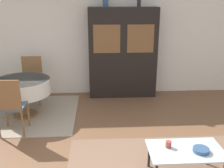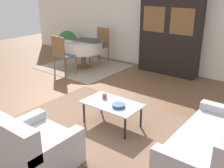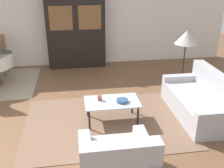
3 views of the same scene
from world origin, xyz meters
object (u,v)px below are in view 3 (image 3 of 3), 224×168
at_px(armchair, 117,163).
at_px(coffee_table, 112,103).
at_px(display_cabinet, 76,30).
at_px(cup, 100,98).
at_px(floor_lamp, 186,39).
at_px(couch, 201,101).
at_px(bowl, 122,101).

xyz_separation_m(armchair, coffee_table, (0.16, 1.48, 0.09)).
relative_size(display_cabinet, cup, 22.83).
xyz_separation_m(display_cabinet, cup, (0.32, -3.06, -0.59)).
bearing_deg(armchair, floor_lamp, 53.64).
distance_m(coffee_table, display_cabinet, 3.25).
height_order(coffee_table, cup, cup).
bearing_deg(floor_lamp, cup, -150.64).
bearing_deg(floor_lamp, armchair, -126.36).
distance_m(floor_lamp, cup, 2.46).
height_order(display_cabinet, floor_lamp, display_cabinet).
xyz_separation_m(coffee_table, floor_lamp, (1.83, 1.22, 0.81)).
bearing_deg(armchair, couch, 38.11).
height_order(armchair, floor_lamp, floor_lamp).
xyz_separation_m(couch, display_cabinet, (-2.25, 3.15, 0.76)).
bearing_deg(floor_lamp, bowl, -142.32).
bearing_deg(floor_lamp, coffee_table, -146.32).
relative_size(couch, floor_lamp, 1.26).
relative_size(couch, armchair, 1.81).
distance_m(armchair, cup, 1.56).
bearing_deg(couch, bowl, 91.55).
bearing_deg(bowl, armchair, -103.19).
height_order(coffee_table, bowl, bowl).
height_order(armchair, cup, armchair).
distance_m(couch, coffee_table, 1.71).
distance_m(cup, bowl, 0.41).
relative_size(couch, coffee_table, 1.76).
height_order(cup, bowl, cup).
relative_size(coffee_table, display_cabinet, 0.47).
bearing_deg(display_cabinet, armchair, -85.34).
bearing_deg(bowl, floor_lamp, 37.68).
bearing_deg(armchair, bowl, 76.81).
distance_m(display_cabinet, floor_lamp, 3.04).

